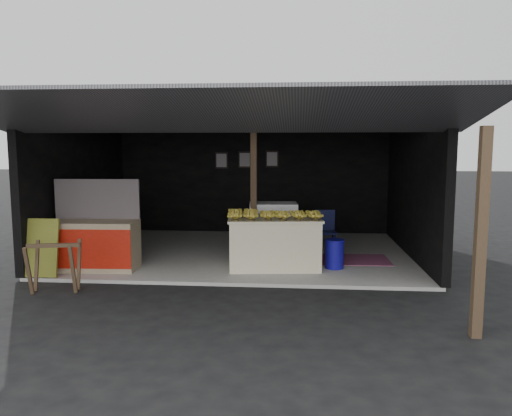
# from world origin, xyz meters

# --- Properties ---
(ground) EXTENTS (80.00, 80.00, 0.00)m
(ground) POSITION_xyz_m (0.00, 0.00, 0.00)
(ground) COLOR black
(ground) RESTS_ON ground
(concrete_slab) EXTENTS (7.00, 5.00, 0.06)m
(concrete_slab) POSITION_xyz_m (0.00, 2.50, 0.03)
(concrete_slab) COLOR gray
(concrete_slab) RESTS_ON ground
(shophouse) EXTENTS (7.40, 7.29, 3.02)m
(shophouse) POSITION_xyz_m (0.00, 2.82, 2.10)
(shophouse) COLOR black
(shophouse) RESTS_ON ground
(banana_table) EXTENTS (1.77, 1.20, 0.92)m
(banana_table) POSITION_xyz_m (0.74, 1.13, 0.52)
(banana_table) COLOR beige
(banana_table) RESTS_ON concrete_slab
(banana_pile) EXTENTS (1.64, 1.09, 0.18)m
(banana_pile) POSITION_xyz_m (0.74, 1.13, 1.07)
(banana_pile) COLOR gold
(banana_pile) RESTS_ON banana_table
(white_crate) EXTENTS (1.01, 0.73, 1.07)m
(white_crate) POSITION_xyz_m (0.67, 2.23, 0.59)
(white_crate) COLOR white
(white_crate) RESTS_ON concrete_slab
(neighbor_stall) EXTENTS (1.60, 0.78, 1.61)m
(neighbor_stall) POSITION_xyz_m (-2.50, 0.72, 0.55)
(neighbor_stall) COLOR #998466
(neighbor_stall) RESTS_ON concrete_slab
(green_signboard) EXTENTS (0.66, 0.24, 0.98)m
(green_signboard) POSITION_xyz_m (-3.21, 0.15, 0.56)
(green_signboard) COLOR black
(green_signboard) RESTS_ON concrete_slab
(sawhorse) EXTENTS (0.82, 0.81, 0.78)m
(sawhorse) POSITION_xyz_m (-2.58, -0.58, 0.49)
(sawhorse) COLOR #4B3725
(sawhorse) RESTS_ON ground
(water_barrel) EXTENTS (0.34, 0.34, 0.50)m
(water_barrel) POSITION_xyz_m (1.84, 1.16, 0.31)
(water_barrel) COLOR #0F0B7C
(water_barrel) RESTS_ON concrete_slab
(plastic_chair) EXTENTS (0.46, 0.46, 0.88)m
(plastic_chair) POSITION_xyz_m (1.75, 2.55, 0.58)
(plastic_chair) COLOR #090D34
(plastic_chair) RESTS_ON concrete_slab
(magenta_rug) EXTENTS (1.53, 1.04, 0.01)m
(magenta_rug) POSITION_xyz_m (2.20, 1.86, 0.07)
(magenta_rug) COLOR maroon
(magenta_rug) RESTS_ON concrete_slab
(picture_frames) EXTENTS (1.62, 0.04, 0.46)m
(picture_frames) POSITION_xyz_m (-0.17, 4.89, 1.93)
(picture_frames) COLOR black
(picture_frames) RESTS_ON shophouse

